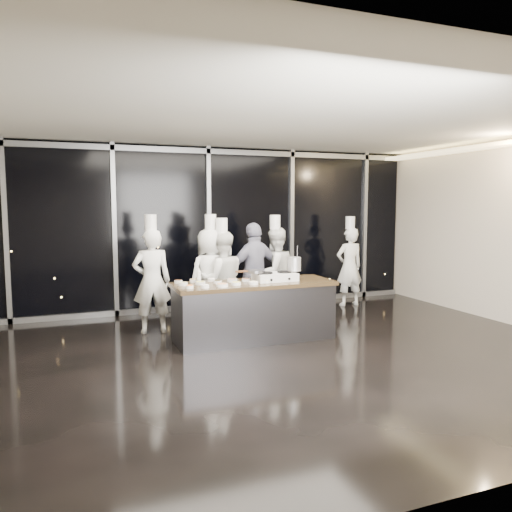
{
  "coord_description": "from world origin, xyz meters",
  "views": [
    {
      "loc": [
        -2.69,
        -6.11,
        2.09
      ],
      "look_at": [
        0.15,
        1.2,
        1.26
      ],
      "focal_mm": 35.0,
      "sensor_mm": 36.0,
      "label": 1
    }
  ],
  "objects": [
    {
      "name": "ground",
      "position": [
        0.0,
        0.0,
        0.0
      ],
      "size": [
        9.0,
        9.0,
        0.0
      ],
      "primitive_type": "plane",
      "color": "black",
      "rests_on": "ground"
    },
    {
      "name": "room_shell",
      "position": [
        0.18,
        0.0,
        2.25
      ],
      "size": [
        9.02,
        7.02,
        3.21
      ],
      "color": "beige",
      "rests_on": "ground"
    },
    {
      "name": "window_wall",
      "position": [
        0.0,
        3.43,
        1.6
      ],
      "size": [
        8.9,
        0.11,
        3.2
      ],
      "color": "black",
      "rests_on": "ground"
    },
    {
      "name": "demo_counter",
      "position": [
        0.0,
        0.9,
        0.45
      ],
      "size": [
        2.46,
        0.86,
        0.9
      ],
      "color": "#353439",
      "rests_on": "ground"
    },
    {
      "name": "stove",
      "position": [
        0.35,
        0.9,
        0.96
      ],
      "size": [
        0.64,
        0.42,
        0.14
      ],
      "rotation": [
        0.0,
        0.0,
        0.0
      ],
      "color": "silver",
      "rests_on": "demo_counter"
    },
    {
      "name": "frying_pan",
      "position": [
        0.01,
        0.91,
        1.06
      ],
      "size": [
        0.44,
        0.26,
        0.04
      ],
      "rotation": [
        0.0,
        0.0,
        0.0
      ],
      "color": "slate",
      "rests_on": "stove"
    },
    {
      "name": "stock_pot",
      "position": [
        0.68,
        0.91,
        1.15
      ],
      "size": [
        0.21,
        0.21,
        0.21
      ],
      "primitive_type": "cylinder",
      "rotation": [
        0.0,
        0.0,
        0.0
      ],
      "color": "silver",
      "rests_on": "stove"
    },
    {
      "name": "prep_bowls",
      "position": [
        -0.58,
        0.9,
        0.93
      ],
      "size": [
        1.36,
        0.73,
        0.05
      ],
      "color": "white",
      "rests_on": "demo_counter"
    },
    {
      "name": "squeeze_bottle",
      "position": [
        -0.81,
        1.09,
        1.01
      ],
      "size": [
        0.07,
        0.07,
        0.24
      ],
      "color": "white",
      "rests_on": "demo_counter"
    },
    {
      "name": "chef_far_left",
      "position": [
        -1.38,
        1.91,
        0.86
      ],
      "size": [
        0.63,
        0.43,
        1.92
      ],
      "rotation": [
        0.0,
        0.0,
        3.1
      ],
      "color": "white",
      "rests_on": "ground"
    },
    {
      "name": "chef_left",
      "position": [
        -0.36,
        2.02,
        0.85
      ],
      "size": [
        0.94,
        0.74,
        1.91
      ],
      "rotation": [
        0.0,
        0.0,
        3.43
      ],
      "color": "white",
      "rests_on": "ground"
    },
    {
      "name": "chef_center",
      "position": [
        -0.21,
        1.86,
        0.82
      ],
      "size": [
        0.83,
        0.67,
        1.85
      ],
      "rotation": [
        0.0,
        0.0,
        3.07
      ],
      "color": "white",
      "rests_on": "ground"
    },
    {
      "name": "guest",
      "position": [
        0.46,
        2.05,
        0.88
      ],
      "size": [
        1.1,
        0.67,
        1.76
      ],
      "rotation": [
        0.0,
        0.0,
        3.39
      ],
      "color": "#16173E",
      "rests_on": "ground"
    },
    {
      "name": "chef_right",
      "position": [
        0.89,
        2.17,
        0.84
      ],
      "size": [
        0.93,
        0.8,
        1.88
      ],
      "rotation": [
        0.0,
        0.0,
        3.38
      ],
      "color": "white",
      "rests_on": "ground"
    },
    {
      "name": "chef_side",
      "position": [
        2.76,
        2.64,
        0.82
      ],
      "size": [
        0.59,
        0.39,
        1.83
      ],
      "rotation": [
        0.0,
        0.0,
        3.14
      ],
      "color": "white",
      "rests_on": "ground"
    }
  ]
}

